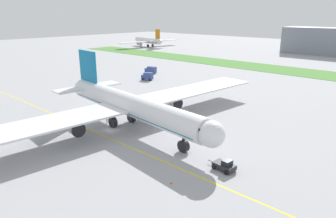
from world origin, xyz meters
TOP-DOWN VIEW (x-y plane):
  - ground_plane at (0.00, 0.00)m, footprint 600.00×600.00m
  - apron_taxi_line at (0.00, -3.18)m, footprint 280.00×0.36m
  - grass_median_strip at (0.00, 110.26)m, footprint 320.00×24.00m
  - airliner_foreground at (1.78, 4.49)m, footprint 57.39×92.34m
  - pushback_tug at (31.35, 1.84)m, footprint 5.90×2.92m
  - ground_crew_wingwalker_port at (-4.97, 2.69)m, footprint 0.58×0.39m
  - traffic_cone_near_nose at (-22.15, -12.91)m, footprint 0.36×0.36m
  - traffic_cone_port_wing at (27.36, -8.16)m, footprint 0.36×0.36m
  - service_truck_baggage_loader at (-36.32, 47.21)m, footprint 5.32×4.06m
  - service_truck_fuel_bowser at (-46.22, 58.79)m, footprint 5.92×3.17m
  - parked_airliner_far_left at (-134.75, 142.85)m, footprint 38.12×59.14m

SIDE VIEW (x-z plane):
  - ground_plane at x=0.00m, z-range 0.00..0.00m
  - apron_taxi_line at x=0.00m, z-range 0.00..0.01m
  - grass_median_strip at x=0.00m, z-range 0.00..0.10m
  - traffic_cone_near_nose at x=-22.15m, z-range -0.01..0.57m
  - traffic_cone_port_wing at x=27.36m, z-range -0.01..0.57m
  - pushback_tug at x=31.35m, z-range -0.09..2.08m
  - ground_crew_wingwalker_port at x=-4.97m, z-range 0.19..1.91m
  - service_truck_baggage_loader at x=-36.32m, z-range 0.08..3.32m
  - service_truck_fuel_bowser at x=-46.22m, z-range 0.09..3.34m
  - parked_airliner_far_left at x=-134.75m, z-range -2.40..12.50m
  - airliner_foreground at x=1.78m, z-range -2.78..14.56m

